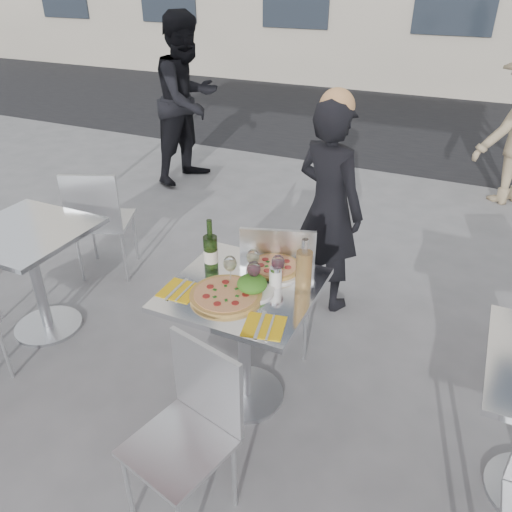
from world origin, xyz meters
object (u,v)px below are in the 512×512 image
at_px(chair_near, 192,421).
at_px(woman_diner, 329,208).
at_px(side_chair_lfar, 99,216).
at_px(wineglass_red_b, 278,264).
at_px(side_table_left, 32,260).
at_px(napkin_right, 264,326).
at_px(wineglass_white_b, 253,258).
at_px(napkin_left, 180,290).
at_px(wine_bottle, 211,252).
at_px(wineglass_white_a, 230,265).
at_px(wineglass_red_a, 254,270).
at_px(main_table, 244,320).
at_px(sugar_shaker, 276,277).
at_px(pizza_far, 275,268).
at_px(pedestrian_a, 188,100).
at_px(salad_plate, 252,285).
at_px(chair_far, 278,278).
at_px(carafe, 304,271).
at_px(pizza_near, 226,295).

xyz_separation_m(chair_near, woman_diner, (0.01, 1.79, 0.24)).
xyz_separation_m(side_chair_lfar, wineglass_red_b, (1.70, -0.60, 0.33)).
relative_size(side_table_left, side_chair_lfar, 0.84).
bearing_deg(napkin_right, wineglass_red_b, 91.58).
xyz_separation_m(wineglass_white_b, napkin_left, (-0.27, -0.27, -0.11)).
xyz_separation_m(side_chair_lfar, wine_bottle, (1.34, -0.64, 0.34)).
xyz_separation_m(wineglass_white_a, napkin_left, (-0.20, -0.17, -0.11)).
xyz_separation_m(wine_bottle, napkin_left, (-0.05, -0.23, -0.11)).
relative_size(chair_near, wineglass_red_a, 5.32).
distance_m(side_table_left, wineglass_white_a, 1.46).
distance_m(main_table, wineglass_red_a, 0.32).
xyz_separation_m(sugar_shaker, napkin_right, (0.08, -0.33, -0.05)).
height_order(wine_bottle, napkin_right, wine_bottle).
height_order(main_table, pizza_far, pizza_far).
bearing_deg(pedestrian_a, side_chair_lfar, -154.97).
distance_m(salad_plate, napkin_left, 0.36).
relative_size(woman_diner, napkin_right, 6.92).
height_order(chair_far, wineglass_white_b, chair_far).
xyz_separation_m(wineglass_red_a, napkin_left, (-0.32, -0.17, -0.11)).
height_order(woman_diner, napkin_right, woman_diner).
bearing_deg(wineglass_white_b, napkin_left, -134.57).
relative_size(carafe, wineglass_white_a, 1.84).
distance_m(pizza_near, wineglass_white_b, 0.25).
distance_m(chair_near, napkin_right, 0.51).
bearing_deg(pedestrian_a, carafe, -127.92).
height_order(side_chair_lfar, carafe, carafe).
bearing_deg(napkin_left, napkin_right, -11.27).
relative_size(pizza_far, napkin_left, 1.53).
bearing_deg(pizza_near, side_chair_lfar, 151.62).
bearing_deg(carafe, side_table_left, -177.07).
relative_size(main_table, wineglass_red_b, 4.76).
bearing_deg(wineglass_white_a, napkin_right, -40.20).
xyz_separation_m(chair_near, wineglass_white_b, (-0.08, 0.77, 0.36)).
bearing_deg(napkin_left, side_chair_lfar, 144.60).
bearing_deg(salad_plate, woman_diner, 88.32).
xyz_separation_m(pedestrian_a, wine_bottle, (1.85, -2.78, -0.03)).
distance_m(woman_diner, pedestrian_a, 2.78).
distance_m(woman_diner, wineglass_white_b, 1.02).
xyz_separation_m(chair_far, pedestrian_a, (-2.08, 2.40, 0.35)).
height_order(main_table, carafe, carafe).
bearing_deg(side_chair_lfar, side_table_left, 71.50).
distance_m(side_table_left, wineglass_red_b, 1.67).
distance_m(side_chair_lfar, pizza_near, 1.75).
height_order(pizza_near, sugar_shaker, sugar_shaker).
bearing_deg(carafe, wine_bottle, -177.71).
bearing_deg(pizza_near, chair_near, -77.76).
bearing_deg(wine_bottle, napkin_right, -35.55).
bearing_deg(napkin_right, pedestrian_a, 114.64).
bearing_deg(wineglass_red_b, carafe, -8.19).
distance_m(side_table_left, napkin_left, 1.26).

